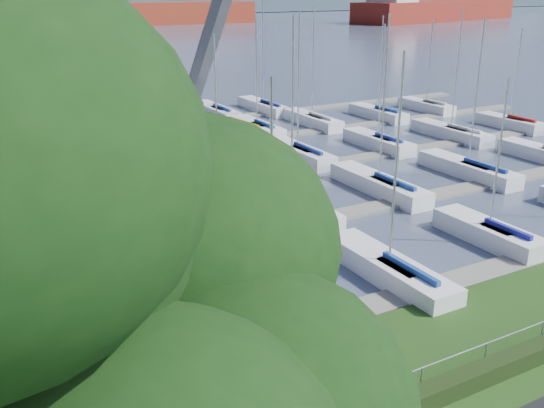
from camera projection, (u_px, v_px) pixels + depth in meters
hedge at (451, 387)px, 20.38m from camera, size 80.00×0.70×0.70m
fence at (445, 359)px, 20.42m from camera, size 80.00×0.04×0.04m
docks at (175, 188)px, 42.27m from camera, size 90.00×41.60×0.25m
tree at (114, 339)px, 6.78m from camera, size 7.26×7.55×13.79m
crane at (228, 103)px, 42.46m from camera, size 6.26×13.22×22.35m
cargo_ship_mid at (107, 15)px, 216.32m from camera, size 104.28×23.51×21.50m
cargo_ship_east at (433, 11)px, 247.43m from camera, size 94.55×40.40×21.50m
sailboat_fleet at (141, 102)px, 42.83m from camera, size 75.85×50.07×13.33m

